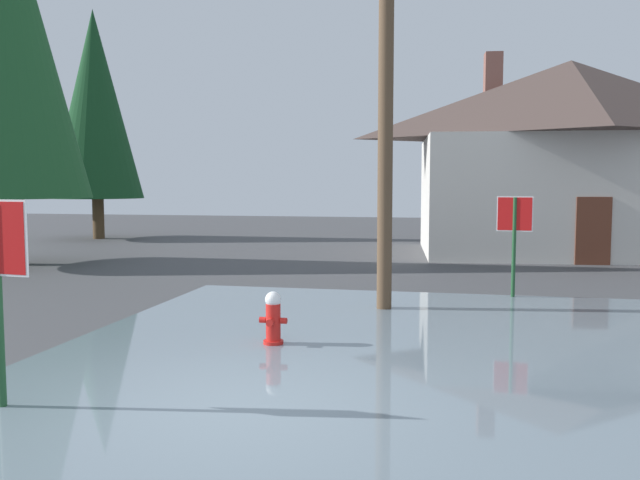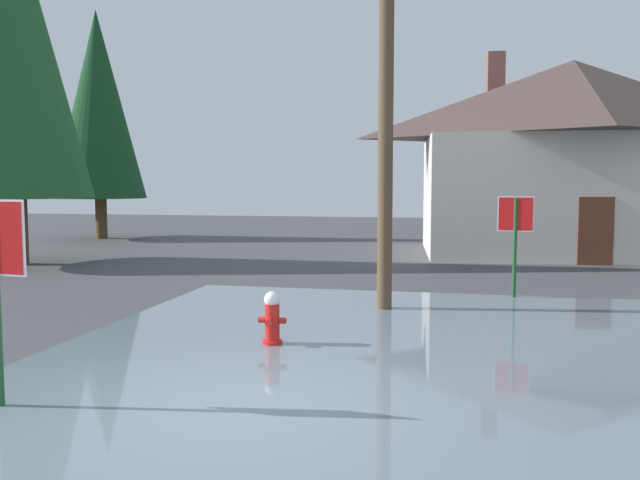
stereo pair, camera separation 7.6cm
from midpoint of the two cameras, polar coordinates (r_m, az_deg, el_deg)
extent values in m
cube|color=#424244|center=(7.23, -7.19, -14.87)|extent=(80.00, 80.00, 0.10)
cube|color=slate|center=(8.94, 9.20, -10.52)|extent=(10.54, 11.24, 0.05)
cylinder|color=red|center=(9.82, -3.92, -8.91)|extent=(0.29, 0.29, 0.10)
cylinder|color=red|center=(9.74, -3.93, -7.09)|extent=(0.22, 0.22, 0.54)
sphere|color=white|center=(9.68, -3.94, -5.15)|extent=(0.24, 0.24, 0.24)
cylinder|color=red|center=(9.78, -4.82, -6.89)|extent=(0.10, 0.09, 0.09)
cylinder|color=red|center=(9.70, -3.03, -6.98)|extent=(0.10, 0.09, 0.09)
cylinder|color=red|center=(9.59, -4.19, -7.12)|extent=(0.11, 0.10, 0.11)
cylinder|color=brown|center=(12.56, 5.93, 15.97)|extent=(0.28, 0.28, 9.61)
cylinder|color=#1E4C28|center=(14.16, 16.63, -0.72)|extent=(0.08, 0.08, 2.11)
cube|color=white|center=(14.11, 16.70, 2.17)|extent=(0.72, 0.09, 0.72)
cube|color=red|center=(14.11, 16.70, 2.17)|extent=(0.68, 0.09, 0.68)
cube|color=beige|center=(23.83, 20.85, 3.56)|extent=(10.05, 7.00, 3.92)
pyramid|color=#473833|center=(23.99, 21.10, 11.31)|extent=(10.85, 7.56, 2.55)
cube|color=brown|center=(24.70, 15.00, 12.77)|extent=(0.65, 0.65, 2.29)
cube|color=#592D1E|center=(20.89, 22.83, 0.71)|extent=(1.00, 0.15, 2.00)
cylinder|color=#4C3823|center=(30.14, -18.31, 1.79)|extent=(0.49, 0.49, 1.75)
cone|color=#143D1E|center=(30.29, -18.56, 11.02)|extent=(3.90, 3.90, 7.99)
cylinder|color=#4C3823|center=(21.38, -24.54, 0.70)|extent=(0.55, 0.55, 1.97)
cone|color=#1E5128|center=(21.71, -25.07, 15.26)|extent=(4.38, 4.38, 8.98)
camera|label=1|loc=(0.04, -89.82, 0.02)|focal=37.02mm
camera|label=2|loc=(0.04, 90.18, -0.02)|focal=37.02mm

